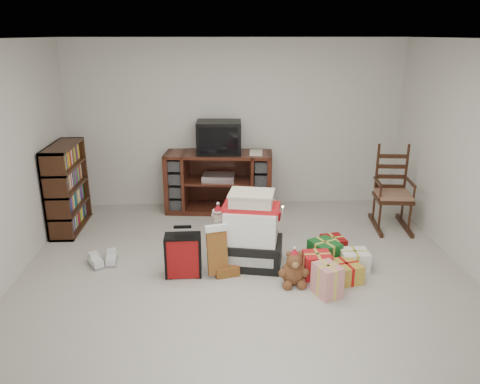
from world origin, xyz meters
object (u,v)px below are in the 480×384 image
tv_stand (219,182)px  sneaker_pair (104,260)px  bookshelf (67,189)px  gift_pile (251,234)px  santa_figurine (270,221)px  mrs_claus_figurine (218,234)px  red_suitcase (183,255)px  rocking_chair (391,198)px  crt_television (219,137)px  gift_cluster (334,261)px  teddy_bear (294,270)px

tv_stand → sneaker_pair: size_ratio=4.27×
bookshelf → gift_pile: 2.69m
santa_figurine → mrs_claus_figurine: (-0.68, -0.42, 0.02)m
red_suitcase → mrs_claus_figurine: 0.68m
gift_pile → rocking_chair: bearing=39.2°
crt_television → santa_figurine: bearing=-55.5°
mrs_claus_figurine → crt_television: bearing=88.8°
tv_stand → rocking_chair: 2.47m
tv_stand → santa_figurine: (0.66, -1.04, -0.22)m
santa_figurine → crt_television: 1.51m
tv_stand → gift_pile: tv_stand is taller
red_suitcase → sneaker_pair: red_suitcase is taller
gift_pile → red_suitcase: (-0.76, -0.22, -0.14)m
santa_figurine → tv_stand: bearing=122.4°
santa_figurine → mrs_claus_figurine: size_ratio=0.93×
gift_pile → gift_cluster: 0.97m
santa_figurine → crt_television: (-0.65, 1.02, 0.90)m
gift_cluster → mrs_claus_figurine: bearing=156.4°
bookshelf → mrs_claus_figurine: (2.03, -0.88, -0.32)m
santa_figurine → teddy_bear: bearing=-84.8°
sneaker_pair → gift_cluster: bearing=-28.9°
teddy_bear → gift_cluster: teddy_bear is taller
rocking_chair → mrs_claus_figurine: rocking_chair is taller
bookshelf → crt_television: 2.21m
santa_figurine → mrs_claus_figurine: mrs_claus_figurine is taller
teddy_bear → crt_television: bearing=108.7°
red_suitcase → teddy_bear: bearing=-13.0°
gift_pile → teddy_bear: size_ratio=2.28×
bookshelf → sneaker_pair: (0.69, -1.12, -0.51)m
teddy_bear → mrs_claus_figurine: 1.13m
teddy_bear → mrs_claus_figurine: (-0.79, 0.80, 0.08)m
rocking_chair → teddy_bear: size_ratio=3.09×
tv_stand → bookshelf: 2.13m
bookshelf → mrs_claus_figurine: size_ratio=1.83×
rocking_chair → santa_figurine: bearing=-163.6°
gift_pile → gift_cluster: (0.91, -0.22, -0.24)m
tv_stand → red_suitcase: bearing=-95.8°
crt_television → mrs_claus_figurine: bearing=-89.0°
rocking_chair → red_suitcase: 3.06m
rocking_chair → sneaker_pair: size_ratio=3.12×
rocking_chair → crt_television: size_ratio=1.81×
gift_pile → teddy_bear: bearing=-37.0°
sneaker_pair → crt_television: bearing=29.1°
tv_stand → bookshelf: bearing=-158.4°
mrs_claus_figurine → sneaker_pair: bearing=-169.6°
bookshelf → santa_figurine: (2.70, -0.45, -0.34)m
sneaker_pair → rocking_chair: bearing=-7.2°
tv_stand → santa_figurine: bearing=-51.9°
crt_television → rocking_chair: bearing=-14.6°
rocking_chair → teddy_bear: bearing=-130.0°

